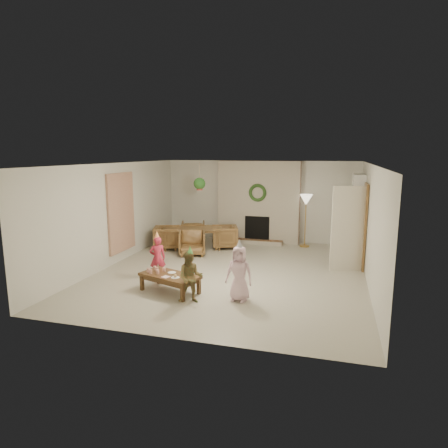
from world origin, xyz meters
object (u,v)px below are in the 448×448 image
(dining_chair_right, at_px, (225,237))
(child_plaid, at_px, (191,277))
(child_pink, at_px, (239,273))
(dining_chair_left, at_px, (167,237))
(dining_table, at_px, (193,238))
(child_red, at_px, (158,258))
(dining_chair_near, at_px, (192,243))
(coffee_table_top, at_px, (170,276))
(dining_chair_far, at_px, (193,232))

(dining_chair_right, bearing_deg, child_plaid, -11.87)
(child_pink, bearing_deg, dining_chair_left, 136.93)
(dining_table, relative_size, child_red, 1.77)
(child_plaid, xyz_separation_m, child_pink, (0.84, 0.34, 0.04))
(dining_chair_near, relative_size, child_pink, 0.69)
(dining_chair_right, relative_size, coffee_table_top, 0.60)
(dining_chair_far, height_order, dining_chair_left, same)
(dining_chair_left, bearing_deg, dining_chair_near, -135.00)
(child_pink, bearing_deg, coffee_table_top, -176.53)
(child_red, height_order, child_plaid, child_plaid)
(dining_table, distance_m, dining_chair_far, 0.74)
(child_pink, bearing_deg, child_red, 165.24)
(dining_chair_near, distance_m, coffee_table_top, 2.91)
(dining_chair_left, relative_size, child_red, 0.76)
(coffee_table_top, xyz_separation_m, child_plaid, (0.59, -0.39, 0.14))
(dining_chair_far, relative_size, child_pink, 0.69)
(dining_table, bearing_deg, child_plaid, -89.32)
(dining_table, height_order, child_pink, child_pink)
(dining_chair_near, bearing_deg, child_pink, -74.24)
(dining_chair_left, bearing_deg, dining_chair_far, -45.00)
(child_red, relative_size, child_pink, 0.91)
(dining_chair_left, height_order, dining_chair_right, same)
(child_red, bearing_deg, dining_chair_near, -121.84)
(coffee_table_top, distance_m, child_plaid, 0.72)
(dining_chair_far, height_order, child_plaid, child_plaid)
(child_plaid, bearing_deg, dining_chair_near, 95.56)
(coffee_table_top, relative_size, child_pink, 1.13)
(dining_chair_left, distance_m, coffee_table_top, 3.64)
(dining_chair_near, bearing_deg, coffee_table_top, -97.49)
(dining_chair_far, distance_m, child_pink, 4.98)
(dining_chair_right, bearing_deg, dining_chair_left, -90.00)
(dining_table, distance_m, dining_chair_left, 0.74)
(dining_chair_left, relative_size, dining_chair_right, 1.00)
(dining_chair_near, xyz_separation_m, child_pink, (2.01, -2.90, 0.20))
(dining_table, xyz_separation_m, dining_chair_near, (0.24, -0.70, 0.03))
(dining_chair_left, bearing_deg, child_red, -179.23)
(child_red, bearing_deg, child_pink, 127.99)
(dining_chair_far, distance_m, dining_chair_left, 1.05)
(dining_table, distance_m, child_plaid, 4.19)
(dining_chair_right, relative_size, child_red, 0.76)
(child_plaid, distance_m, child_pink, 0.91)
(dining_chair_left, bearing_deg, dining_chair_right, -90.00)
(dining_chair_far, height_order, child_red, child_red)
(dining_chair_far, distance_m, child_red, 3.59)
(child_plaid, bearing_deg, child_pink, 7.64)
(dining_chair_far, bearing_deg, dining_chair_right, 141.34)
(dining_table, bearing_deg, child_pink, -76.97)
(child_plaid, bearing_deg, dining_chair_right, 82.86)
(child_pink, bearing_deg, child_plaid, -152.51)
(coffee_table_top, height_order, child_pink, child_pink)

